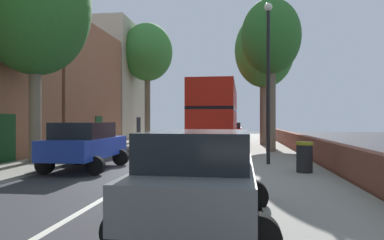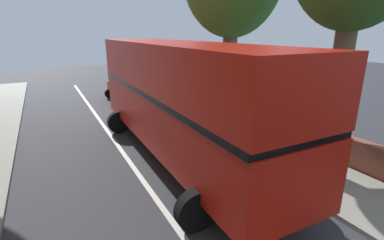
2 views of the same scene
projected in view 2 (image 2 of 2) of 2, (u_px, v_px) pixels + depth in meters
The scene contains 2 objects.
double_decker_bus at pixel (178, 94), 9.60m from camera, with size 3.64×10.94×4.06m.
parked_car_red_right_3 at pixel (127, 87), 18.60m from camera, with size 2.55×3.94×1.61m.
Camera 2 is at (-2.27, 1.14, 4.38)m, focal length 26.50 mm.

